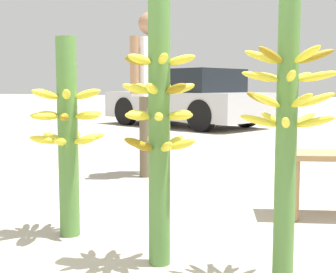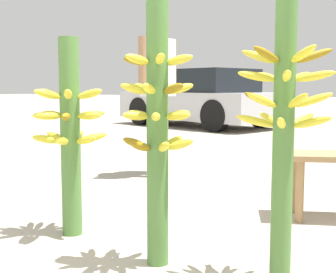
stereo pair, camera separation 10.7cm
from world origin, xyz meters
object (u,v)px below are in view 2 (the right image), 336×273
object	(u,v)px
banana_stalk_left	(70,132)
parked_car	(200,99)
banana_stalk_right	(284,110)
vendor_person	(158,78)
banana_stalk_center	(157,118)

from	to	relation	value
banana_stalk_left	parked_car	bearing A→B (deg)	107.83
banana_stalk_right	vendor_person	world-z (taller)	vendor_person
banana_stalk_left	parked_car	world-z (taller)	parked_car
banana_stalk_center	banana_stalk_right	bearing A→B (deg)	4.23
banana_stalk_right	parked_car	xyz separation A→B (m)	(-3.94, 8.06, -0.19)
vendor_person	parked_car	bearing A→B (deg)	-149.45
banana_stalk_center	parked_car	bearing A→B (deg)	112.07
banana_stalk_left	banana_stalk_right	size ratio (longest dim) A/B	0.78
banana_stalk_left	banana_stalk_right	world-z (taller)	banana_stalk_right
banana_stalk_center	parked_car	xyz separation A→B (m)	(-3.29, 8.11, -0.14)
vendor_person	parked_car	distance (m)	6.27
banana_stalk_left	vendor_person	distance (m)	2.10
banana_stalk_center	parked_car	world-z (taller)	banana_stalk_center
banana_stalk_right	parked_car	distance (m)	8.97
parked_car	banana_stalk_left	bearing A→B (deg)	-142.43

